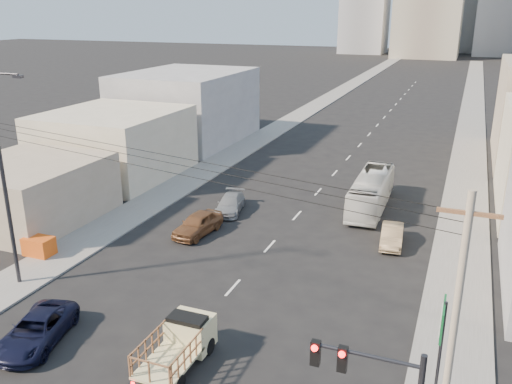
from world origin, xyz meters
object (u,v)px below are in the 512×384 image
Objects in this scene: streetlamp_left at (4,176)px; green_sign at (441,333)px; city_bus at (371,191)px; sedan_grey at (230,204)px; sedan_brown at (198,224)px; flatbed_pickup at (179,343)px; navy_pickup at (37,330)px; crate_stack at (39,246)px; sedan_tan at (392,236)px; utility_pole at (453,337)px.

green_sign is at bearing -6.32° from streetlamp_left.
city_bus is 2.23× the size of sedan_grey.
sedan_brown is at bearing -137.66° from city_bus.
flatbed_pickup is at bearing -85.05° from sedan_grey.
sedan_brown reaches higher than navy_pickup.
green_sign reaches higher than crate_stack.
city_bus reaches higher than sedan_tan.
city_bus is 2.19× the size of sedan_brown.
streetlamp_left is (-16.23, -19.71, 5.07)m from city_bus.
sedan_grey is 0.44× the size of utility_pole.
utility_pole is 23.47m from streetlamp_left.
flatbed_pickup reaches higher than sedan_grey.
crate_stack is at bearing 116.10° from streetlamp_left.
sedan_tan is at bearing -20.30° from sedan_grey.
sedan_grey is 26.31m from utility_pole.
sedan_tan is 12.58m from sedan_grey.
streetlamp_left is at bearing -150.16° from sedan_tan.
crate_stack is (-24.16, 5.78, -3.05)m from green_sign.
green_sign is at bearing -81.82° from sedan_tan.
streetlamp_left is (-18.81, -13.21, 5.79)m from sedan_tan.
crate_stack is (-7.96, -11.67, 0.05)m from sedan_grey.
sedan_grey is 24.01m from green_sign.
streetlamp_left reaches higher than utility_pole.
streetlamp_left is at bearing -63.90° from crate_stack.
sedan_grey is at bearing -155.30° from city_bus.
navy_pickup reaches higher than crate_stack.
navy_pickup is 14.31m from sedan_brown.
sedan_grey is (-5.65, 18.12, -0.46)m from flatbed_pickup.
flatbed_pickup is at bearing -117.80° from sedan_tan.
flatbed_pickup is 23.28m from city_bus.
navy_pickup is at bearing -174.55° from green_sign.
streetlamp_left is (-12.00, 3.17, 5.34)m from flatbed_pickup.
crate_stack is at bearing -136.67° from sedan_grey.
navy_pickup is 18.43m from utility_pole.
green_sign is 2.91m from utility_pole.
flatbed_pickup is 7.04m from navy_pickup.
utility_pole is at bearing -12.32° from streetlamp_left.
navy_pickup is 9.99m from crate_stack.
streetlamp_left is (-22.89, 5.00, 1.25)m from utility_pole.
city_bus is at bearing 50.53° from streetlamp_left.
crate_stack is at bearing 166.55° from green_sign.
sedan_brown is (-5.93, 13.27, -0.33)m from flatbed_pickup.
navy_pickup is at bearing 177.34° from utility_pole.
sedan_grey is at bearing 66.97° from streetlamp_left.
streetlamp_left is 6.67× the size of crate_stack.
crate_stack is at bearing -138.41° from city_bus.
streetlamp_left reaches higher than sedan_grey.
sedan_grey is at bearing 72.20° from navy_pickup.
streetlamp_left reaches higher than sedan_tan.
sedan_tan is (6.81, 16.38, -0.45)m from flatbed_pickup.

